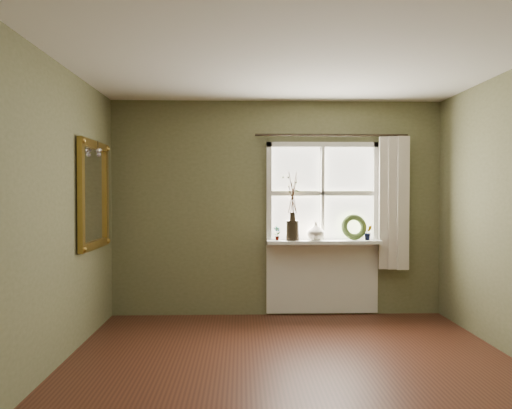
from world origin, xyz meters
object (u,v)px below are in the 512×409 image
object	(u,v)px
dark_jug	(293,230)
cream_vase	(316,231)
wreath	(354,230)
gilt_mirror	(94,195)

from	to	relation	value
dark_jug	cream_vase	size ratio (longest dim) A/B	1.08
dark_jug	cream_vase	bearing A→B (deg)	0.00
wreath	gilt_mirror	distance (m)	3.01
dark_jug	gilt_mirror	xyz separation A→B (m)	(-2.14, -0.71, 0.43)
cream_vase	wreath	xyz separation A→B (m)	(0.47, 0.04, 0.01)
cream_vase	dark_jug	bearing A→B (deg)	180.00
cream_vase	gilt_mirror	bearing A→B (deg)	-163.70
wreath	gilt_mirror	size ratio (longest dim) A/B	0.28
wreath	gilt_mirror	world-z (taller)	gilt_mirror
dark_jug	cream_vase	xyz separation A→B (m)	(0.28, 0.00, -0.01)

